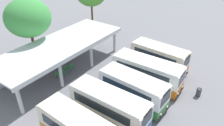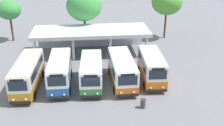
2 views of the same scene
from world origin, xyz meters
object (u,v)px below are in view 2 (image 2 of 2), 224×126
city_bus_fourth_amber (122,69)px  waiting_chair_fourth_seat (95,52)px  city_bus_second_in_row (60,71)px  city_bus_fifth_blue (152,66)px  city_bus_nearest_orange (28,73)px  waiting_chair_end_by_column (79,52)px  litter_bin_apron (143,104)px  waiting_chair_second_from_end (85,52)px  city_bus_middle_cream (91,72)px  waiting_chair_middle_seat (90,51)px

city_bus_fourth_amber → waiting_chair_fourth_seat: (-2.53, 8.57, -1.15)m
city_bus_second_in_row → city_bus_fifth_blue: size_ratio=1.06×
city_bus_nearest_orange → city_bus_fourth_amber: city_bus_nearest_orange is taller
city_bus_second_in_row → waiting_chair_fourth_seat: size_ratio=8.23×
city_bus_fifth_blue → waiting_chair_fourth_seat: city_bus_fifth_blue is taller
waiting_chair_end_by_column → litter_bin_apron: litter_bin_apron is taller
city_bus_fifth_blue → city_bus_nearest_orange: bearing=-178.8°
city_bus_fourth_amber → waiting_chair_second_from_end: (-4.00, 8.56, -1.15)m
city_bus_middle_cream → city_bus_fifth_blue: bearing=4.0°
waiting_chair_second_from_end → litter_bin_apron: litter_bin_apron is taller
city_bus_nearest_orange → city_bus_middle_cream: (6.72, -0.19, -0.06)m
city_bus_nearest_orange → city_bus_second_in_row: (3.36, 0.14, 0.02)m
city_bus_nearest_orange → city_bus_fifth_blue: (13.43, 0.28, 0.02)m
city_bus_fourth_amber → waiting_chair_end_by_column: city_bus_fourth_amber is taller
city_bus_fourth_amber → waiting_chair_fourth_seat: bearing=106.4°
city_bus_nearest_orange → waiting_chair_middle_seat: city_bus_nearest_orange is taller
city_bus_fifth_blue → city_bus_middle_cream: bearing=-176.0°
waiting_chair_end_by_column → waiting_chair_second_from_end: size_ratio=1.00×
city_bus_fourth_amber → waiting_chair_second_from_end: 9.52m
city_bus_nearest_orange → city_bus_fourth_amber: (10.07, 0.08, -0.05)m
city_bus_nearest_orange → city_bus_second_in_row: size_ratio=1.12×
city_bus_nearest_orange → city_bus_middle_cream: bearing=-1.6°
city_bus_fifth_blue → waiting_chair_fourth_seat: bearing=125.1°
city_bus_second_in_row → waiting_chair_second_from_end: city_bus_second_in_row is taller
waiting_chair_middle_seat → city_bus_second_in_row: bearing=-111.8°
city_bus_middle_cream → waiting_chair_fourth_seat: bearing=84.6°
city_bus_middle_cream → city_bus_fifth_blue: city_bus_fifth_blue is taller
waiting_chair_second_from_end → waiting_chair_middle_seat: (0.74, 0.14, 0.00)m
waiting_chair_middle_seat → waiting_chair_second_from_end: bearing=-169.0°
city_bus_nearest_orange → waiting_chair_second_from_end: (6.08, 8.65, -1.20)m
city_bus_second_in_row → city_bus_middle_cream: size_ratio=1.05×
city_bus_nearest_orange → waiting_chair_second_from_end: city_bus_nearest_orange is taller
city_bus_second_in_row → litter_bin_apron: (8.01, -5.27, -1.29)m
city_bus_nearest_orange → city_bus_fifth_blue: 13.43m
city_bus_fifth_blue → waiting_chair_middle_seat: city_bus_fifth_blue is taller
waiting_chair_second_from_end → waiting_chair_fourth_seat: 1.47m
city_bus_middle_cream → waiting_chair_fourth_seat: size_ratio=7.87×
city_bus_middle_cream → waiting_chair_fourth_seat: (0.83, 8.84, -1.14)m
waiting_chair_end_by_column → waiting_chair_middle_seat: 1.47m
city_bus_nearest_orange → waiting_chair_second_from_end: size_ratio=9.18×
waiting_chair_second_from_end → waiting_chair_fourth_seat: bearing=0.3°
city_bus_second_in_row → waiting_chair_second_from_end: (2.72, 8.51, -1.22)m
litter_bin_apron → city_bus_fourth_amber: bearing=103.9°
waiting_chair_end_by_column → waiting_chair_second_from_end: 0.74m
city_bus_fourth_amber → litter_bin_apron: bearing=-76.1°
city_bus_second_in_row → city_bus_fourth_amber: city_bus_second_in_row is taller
city_bus_fourth_amber → city_bus_nearest_orange: bearing=-179.5°
city_bus_fourth_amber → city_bus_fifth_blue: 3.36m
city_bus_second_in_row → waiting_chair_second_from_end: bearing=72.3°
city_bus_second_in_row → city_bus_fifth_blue: city_bus_fifth_blue is taller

